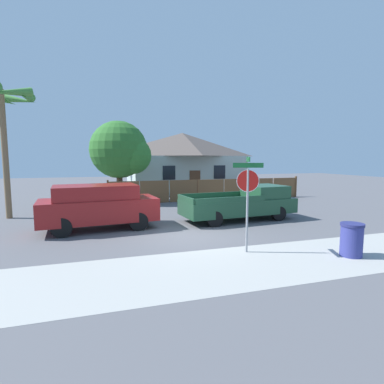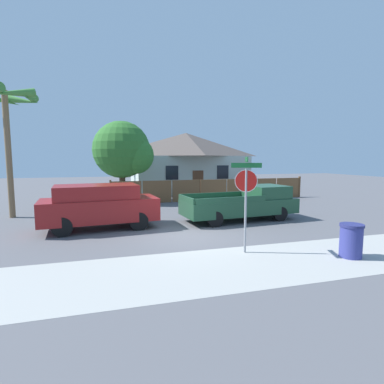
{
  "view_description": "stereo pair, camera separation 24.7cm",
  "coord_description": "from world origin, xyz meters",
  "views": [
    {
      "loc": [
        -3.24,
        -10.88,
        2.95
      ],
      "look_at": [
        0.33,
        0.65,
        1.6
      ],
      "focal_mm": 28.0,
      "sensor_mm": 36.0,
      "label": 1
    },
    {
      "loc": [
        -3.0,
        -10.95,
        2.95
      ],
      "look_at": [
        0.33,
        0.65,
        1.6
      ],
      "focal_mm": 28.0,
      "sensor_mm": 36.0,
      "label": 2
    }
  ],
  "objects": [
    {
      "name": "ground_plane",
      "position": [
        0.0,
        0.0,
        0.0
      ],
      "size": [
        80.0,
        80.0,
        0.0
      ],
      "primitive_type": "plane",
      "color": "#56565B"
    },
    {
      "name": "sidewalk_strip",
      "position": [
        0.0,
        -3.6,
        0.0
      ],
      "size": [
        36.0,
        3.2,
        0.01
      ],
      "color": "#A3A39E",
      "rests_on": "ground"
    },
    {
      "name": "wooden_fence",
      "position": [
        4.25,
        8.81,
        0.75
      ],
      "size": [
        14.15,
        0.12,
        1.59
      ],
      "color": "brown",
      "rests_on": "ground"
    },
    {
      "name": "house",
      "position": [
        4.09,
        15.74,
        2.73
      ],
      "size": [
        10.22,
        8.05,
        5.27
      ],
      "color": "#B2C1B7",
      "rests_on": "ground"
    },
    {
      "name": "oak_tree",
      "position": [
        -1.78,
        9.66,
        3.45
      ],
      "size": [
        3.99,
        3.8,
        5.44
      ],
      "color": "brown",
      "rests_on": "ground"
    },
    {
      "name": "palm_tree",
      "position": [
        -7.6,
        5.8,
        5.44
      ],
      "size": [
        3.08,
        3.3,
        6.3
      ],
      "color": "brown",
      "rests_on": "ground"
    },
    {
      "name": "red_suv",
      "position": [
        -3.32,
        2.03,
        1.02
      ],
      "size": [
        4.86,
        2.4,
        1.86
      ],
      "rotation": [
        0.0,
        0.0,
        0.09
      ],
      "color": "maroon",
      "rests_on": "ground"
    },
    {
      "name": "orange_pickup",
      "position": [
        3.35,
        2.06,
        0.8
      ],
      "size": [
        5.66,
        2.48,
        1.63
      ],
      "rotation": [
        0.0,
        0.0,
        0.09
      ],
      "color": "#1E472D",
      "rests_on": "ground"
    },
    {
      "name": "stop_sign",
      "position": [
        1.14,
        -2.59,
        2.03
      ],
      "size": [
        0.88,
        0.79,
        3.0
      ],
      "rotation": [
        0.0,
        0.0,
        -0.37
      ],
      "color": "gray",
      "rests_on": "ground"
    },
    {
      "name": "trash_bin",
      "position": [
        3.99,
        -3.88,
        0.51
      ],
      "size": [
        0.68,
        0.68,
        1.01
      ],
      "color": "navy",
      "rests_on": "ground"
    }
  ]
}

